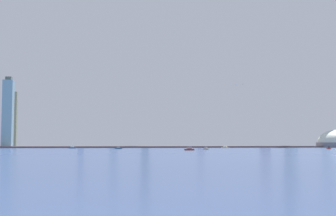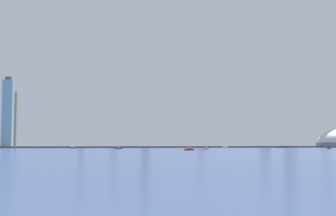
% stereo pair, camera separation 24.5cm
% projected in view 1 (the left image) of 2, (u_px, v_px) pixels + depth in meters
% --- Properties ---
extents(ground_plane, '(6000.00, 6000.00, 0.00)m').
position_uv_depth(ground_plane, '(254.00, 152.00, 523.76)').
color(ground_plane, navy).
extents(waterfront_pier, '(973.89, 56.90, 3.48)m').
position_uv_depth(waterfront_pier, '(184.00, 147.00, 954.55)').
color(waterfront_pier, '#675557').
rests_on(waterfront_pier, ground).
extents(observation_tower, '(34.62, 34.62, 294.42)m').
position_uv_depth(observation_tower, '(287.00, 87.00, 1024.76)').
color(observation_tower, gray).
rests_on(observation_tower, ground).
extents(skyscraper_0, '(19.70, 24.75, 142.83)m').
position_uv_depth(skyscraper_0, '(8.00, 113.00, 909.89)').
color(skyscraper_0, '#7DADBF').
rests_on(skyscraper_0, ground).
extents(skyscraper_1, '(12.35, 21.19, 97.32)m').
position_uv_depth(skyscraper_1, '(201.00, 131.00, 1052.83)').
color(skyscraper_1, '#9A8A9C').
rests_on(skyscraper_1, ground).
extents(skyscraper_2, '(17.30, 24.80, 113.39)m').
position_uv_depth(skyscraper_2, '(114.00, 123.00, 1024.33)').
color(skyscraper_2, '#9BBEC2').
rests_on(skyscraper_2, ground).
extents(skyscraper_4, '(27.00, 14.63, 119.27)m').
position_uv_depth(skyscraper_4, '(10.00, 120.00, 969.66)').
color(skyscraper_4, gray).
rests_on(skyscraper_4, ground).
extents(skyscraper_5, '(21.99, 12.11, 90.95)m').
position_uv_depth(skyscraper_5, '(265.00, 127.00, 1038.81)').
color(skyscraper_5, gray).
rests_on(skyscraper_5, ground).
extents(skyscraper_6, '(14.97, 21.38, 175.68)m').
position_uv_depth(skyscraper_6, '(145.00, 114.00, 1019.25)').
color(skyscraper_6, slate).
rests_on(skyscraper_6, ground).
extents(skyscraper_7, '(23.74, 17.02, 119.66)m').
position_uv_depth(skyscraper_7, '(327.00, 121.00, 1039.48)').
color(skyscraper_7, '#99B1BE').
rests_on(skyscraper_7, ground).
extents(skyscraper_8, '(16.23, 25.25, 114.24)m').
position_uv_depth(skyscraper_8, '(292.00, 123.00, 1088.35)').
color(skyscraper_8, '#87B1B0').
rests_on(skyscraper_8, ground).
extents(skyscraper_9, '(12.88, 14.75, 118.27)m').
position_uv_depth(skyscraper_9, '(81.00, 122.00, 1024.38)').
color(skyscraper_9, '#748FAB').
rests_on(skyscraper_9, ground).
extents(boat_0, '(14.01, 7.48, 11.46)m').
position_uv_depth(boat_0, '(72.00, 147.00, 830.73)').
color(boat_0, '#25528F').
rests_on(boat_0, ground).
extents(boat_1, '(14.58, 8.97, 4.89)m').
position_uv_depth(boat_1, '(189.00, 149.00, 625.92)').
color(boat_1, '#A92D18').
rests_on(boat_1, ground).
extents(boat_2, '(12.97, 18.88, 9.36)m').
position_uv_depth(boat_2, '(225.00, 147.00, 881.21)').
color(boat_2, beige).
rests_on(boat_2, ground).
extents(boat_3, '(9.02, 6.93, 9.53)m').
position_uv_depth(boat_3, '(206.00, 149.00, 685.79)').
color(boat_3, beige).
rests_on(boat_3, ground).
extents(boat_4, '(12.45, 4.72, 3.58)m').
position_uv_depth(boat_4, '(118.00, 148.00, 762.19)').
color(boat_4, navy).
rests_on(boat_4, ground).
extents(boat_5, '(7.82, 5.81, 4.34)m').
position_uv_depth(boat_5, '(329.00, 148.00, 752.32)').
color(boat_5, red).
rests_on(boat_5, ground).
extents(airplane, '(22.57, 21.55, 7.19)m').
position_uv_depth(airplane, '(240.00, 85.00, 1006.44)').
color(airplane, silver).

